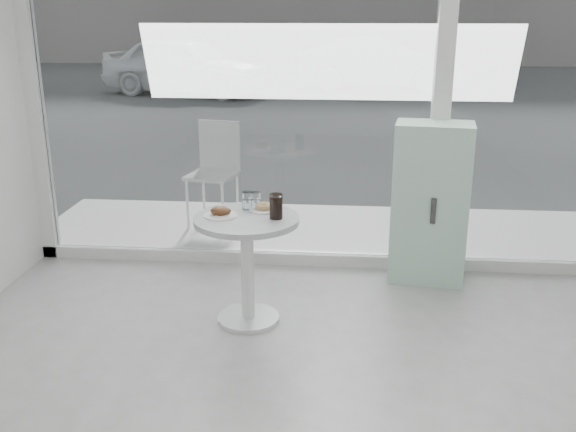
# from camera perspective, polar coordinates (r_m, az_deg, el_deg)

# --- Properties ---
(room_shell) EXTENTS (6.00, 6.00, 6.00)m
(room_shell) POSITION_cam_1_polar(r_m,az_deg,el_deg) (1.63, -0.05, 10.86)
(room_shell) COLOR white
(room_shell) RESTS_ON ground
(storefront) EXTENTS (5.00, 0.14, 3.00)m
(storefront) POSITION_cam_1_polar(r_m,az_deg,el_deg) (5.19, 4.41, 13.48)
(storefront) COLOR white
(storefront) RESTS_ON ground
(main_table) EXTENTS (0.72, 0.72, 0.77)m
(main_table) POSITION_cam_1_polar(r_m,az_deg,el_deg) (4.41, -3.66, -2.80)
(main_table) COLOR white
(main_table) RESTS_ON ground
(patio_deck) EXTENTS (5.60, 1.60, 0.05)m
(patio_deck) POSITION_cam_1_polar(r_m,az_deg,el_deg) (6.33, 3.49, -1.34)
(patio_deck) COLOR white
(patio_deck) RESTS_ON ground
(street) EXTENTS (40.00, 24.00, 0.00)m
(street) POSITION_cam_1_polar(r_m,az_deg,el_deg) (18.30, 4.68, 11.22)
(street) COLOR #323232
(street) RESTS_ON ground
(mint_cabinet) EXTENTS (0.64, 0.47, 1.28)m
(mint_cabinet) POSITION_cam_1_polar(r_m,az_deg,el_deg) (5.21, 12.51, 1.13)
(mint_cabinet) COLOR #A0CDB5
(mint_cabinet) RESTS_ON ground
(patio_chair) EXTENTS (0.53, 0.53, 1.02)m
(patio_chair) POSITION_cam_1_polar(r_m,az_deg,el_deg) (6.39, -6.50, 4.40)
(patio_chair) COLOR white
(patio_chair) RESTS_ON patio_deck
(car_white) EXTENTS (4.66, 2.85, 1.48)m
(car_white) POSITION_cam_1_polar(r_m,az_deg,el_deg) (17.05, -9.02, 13.08)
(car_white) COLOR white
(car_white) RESTS_ON street
(car_silver) EXTENTS (4.37, 1.58, 1.43)m
(car_silver) POSITION_cam_1_polar(r_m,az_deg,el_deg) (18.11, 8.08, 13.32)
(car_silver) COLOR #9A9DA1
(car_silver) RESTS_ON street
(plate_fritter) EXTENTS (0.23, 0.23, 0.07)m
(plate_fritter) POSITION_cam_1_polar(r_m,az_deg,el_deg) (4.36, -5.98, 0.30)
(plate_fritter) COLOR white
(plate_fritter) RESTS_ON main_table
(plate_donut) EXTENTS (0.21, 0.21, 0.05)m
(plate_donut) POSITION_cam_1_polar(r_m,az_deg,el_deg) (4.46, -2.17, 0.73)
(plate_donut) COLOR white
(plate_donut) RESTS_ON main_table
(water_tumbler_a) EXTENTS (0.08, 0.08, 0.13)m
(water_tumbler_a) POSITION_cam_1_polar(r_m,az_deg,el_deg) (4.49, -3.62, 1.29)
(water_tumbler_a) COLOR white
(water_tumbler_a) RESTS_ON main_table
(water_tumbler_b) EXTENTS (0.07, 0.07, 0.12)m
(water_tumbler_b) POSITION_cam_1_polar(r_m,az_deg,el_deg) (4.49, -2.89, 1.28)
(water_tumbler_b) COLOR white
(water_tumbler_b) RESTS_ON main_table
(cola_glass) EXTENTS (0.09, 0.09, 0.17)m
(cola_glass) POSITION_cam_1_polar(r_m,az_deg,el_deg) (4.27, -1.07, 0.83)
(cola_glass) COLOR white
(cola_glass) RESTS_ON main_table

